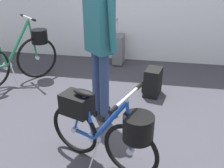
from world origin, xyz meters
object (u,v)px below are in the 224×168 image
object	(u,v)px
display_bike_left	(20,54)
visitor_near_wall	(100,37)
folding_bike_foreground	(105,127)
rolling_suitcase	(119,49)
backpack_on_floor	(153,82)

from	to	relation	value
display_bike_left	visitor_near_wall	world-z (taller)	visitor_near_wall
folding_bike_foreground	display_bike_left	bearing A→B (deg)	136.55
display_bike_left	folding_bike_foreground	bearing A→B (deg)	-43.45
visitor_near_wall	folding_bike_foreground	bearing A→B (deg)	-74.60
display_bike_left	rolling_suitcase	bearing A→B (deg)	38.00
folding_bike_foreground	rolling_suitcase	xyz separation A→B (m)	(-0.30, 2.68, -0.15)
visitor_near_wall	display_bike_left	bearing A→B (deg)	151.57
folding_bike_foreground	display_bike_left	xyz separation A→B (m)	(-1.69, 1.60, 0.03)
folding_bike_foreground	backpack_on_floor	xyz separation A→B (m)	(0.38, 1.52, -0.23)
visitor_near_wall	backpack_on_floor	world-z (taller)	visitor_near_wall
folding_bike_foreground	backpack_on_floor	world-z (taller)	folding_bike_foreground
display_bike_left	visitor_near_wall	bearing A→B (deg)	-28.43
rolling_suitcase	backpack_on_floor	distance (m)	1.35
rolling_suitcase	backpack_on_floor	world-z (taller)	rolling_suitcase
rolling_suitcase	backpack_on_floor	bearing A→B (deg)	-59.72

